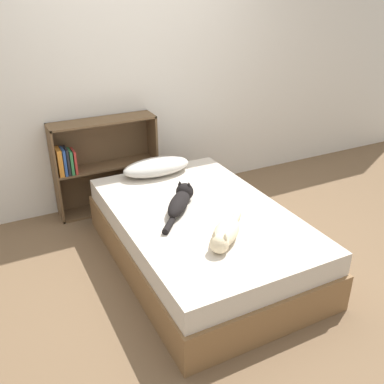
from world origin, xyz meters
name	(u,v)px	position (x,y,z in m)	size (l,w,h in m)	color
ground_plane	(200,260)	(0.00, 0.00, 0.00)	(8.00, 8.00, 0.00)	brown
wall_back	(133,76)	(0.00, 1.40, 1.25)	(8.00, 0.06, 2.50)	silver
bed	(200,237)	(0.00, 0.00, 0.23)	(1.27, 1.99, 0.46)	brown
pillow	(157,167)	(-0.03, 0.81, 0.53)	(0.63, 0.31, 0.15)	beige
cat_light	(225,234)	(-0.06, -0.46, 0.52)	(0.45, 0.44, 0.15)	beige
cat_dark	(180,200)	(-0.11, 0.13, 0.52)	(0.45, 0.51, 0.17)	black
bookshelf	(101,164)	(-0.42, 1.27, 0.47)	(0.99, 0.26, 0.92)	brown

